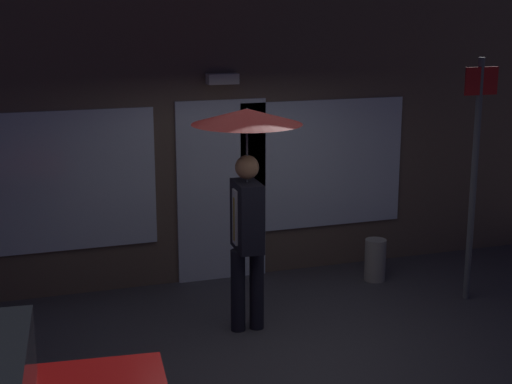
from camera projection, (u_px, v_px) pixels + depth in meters
ground_plane at (285, 350)px, 7.61m from camera, size 18.00×18.00×0.00m
building_facade at (217, 118)px, 9.30m from camera, size 10.01×0.48×3.97m
person_with_umbrella at (247, 166)px, 7.70m from camera, size 1.10×1.10×2.30m
street_sign_post at (475, 167)px, 8.58m from camera, size 0.40×0.07×2.74m
sidewalk_bollard at (375, 260)px, 9.48m from camera, size 0.26×0.26×0.52m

